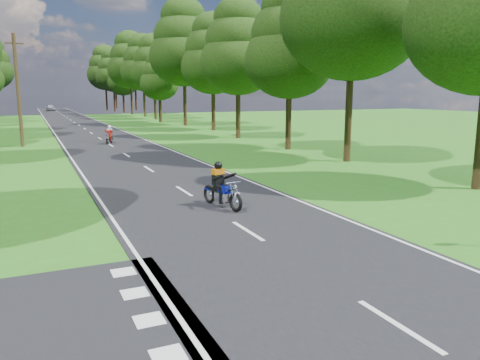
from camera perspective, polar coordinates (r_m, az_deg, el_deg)
name	(u,v)px	position (r m, az deg, el deg)	size (l,w,h in m)	color
ground	(282,253)	(11.67, 5.15, -8.89)	(160.00, 160.00, 0.00)	#2F6316
main_road	(79,125)	(59.94, -19.04, 6.32)	(7.00, 140.00, 0.02)	black
road_markings	(79,126)	(58.07, -19.00, 6.22)	(7.40, 140.00, 0.01)	silver
treeline	(79,60)	(70.11, -19.06, 13.61)	(40.00, 115.35, 14.78)	black
telegraph_pole	(18,90)	(37.57, -25.44, 9.88)	(1.20, 0.26, 8.00)	#382616
rider_near_blue	(222,185)	(15.90, -2.22, -0.58)	(0.63, 1.88, 1.57)	#0D1597
rider_far_red	(109,134)	(37.59, -15.67, 5.37)	(0.55, 1.66, 1.39)	#A1240C
distant_car	(50,108)	(110.12, -22.11, 8.18)	(1.61, 4.01, 1.37)	#B2B5BA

